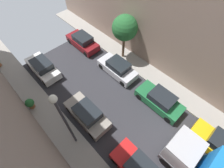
{
  "coord_description": "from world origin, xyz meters",
  "views": [
    {
      "loc": [
        -5.37,
        0.58,
        12.97
      ],
      "look_at": [
        1.03,
        7.24,
        0.5
      ],
      "focal_mm": 26.2,
      "sensor_mm": 36.0,
      "label": 1
    }
  ],
  "objects_px": {
    "parked_car_left_5": "(43,67)",
    "parked_car_right_3": "(117,68)",
    "parked_car_right_1": "(220,146)",
    "parked_car_right_2": "(160,100)",
    "parked_car_left_4": "(87,114)",
    "lamp_post": "(63,118)",
    "potted_plant_2": "(30,103)",
    "street_tree_1": "(125,28)",
    "parked_car_right_4": "(83,42)"
  },
  "relations": [
    {
      "from": "potted_plant_2",
      "to": "parked_car_right_2",
      "type": "bearing_deg",
      "value": -42.14
    },
    {
      "from": "parked_car_right_2",
      "to": "parked_car_right_4",
      "type": "relative_size",
      "value": 1.0
    },
    {
      "from": "street_tree_1",
      "to": "parked_car_right_4",
      "type": "bearing_deg",
      "value": 115.21
    },
    {
      "from": "parked_car_left_4",
      "to": "potted_plant_2",
      "type": "bearing_deg",
      "value": 124.85
    },
    {
      "from": "lamp_post",
      "to": "parked_car_right_3",
      "type": "bearing_deg",
      "value": 20.63
    },
    {
      "from": "parked_car_right_1",
      "to": "lamp_post",
      "type": "bearing_deg",
      "value": 133.0
    },
    {
      "from": "parked_car_right_4",
      "to": "street_tree_1",
      "type": "xyz_separation_m",
      "value": [
        2.1,
        -4.46,
        3.0
      ]
    },
    {
      "from": "parked_car_right_1",
      "to": "parked_car_right_4",
      "type": "xyz_separation_m",
      "value": [
        0.0,
        16.28,
        0.0
      ]
    },
    {
      "from": "parked_car_left_5",
      "to": "parked_car_right_3",
      "type": "bearing_deg",
      "value": -44.46
    },
    {
      "from": "parked_car_left_5",
      "to": "parked_car_right_2",
      "type": "xyz_separation_m",
      "value": [
        5.4,
        -10.51,
        0.0
      ]
    },
    {
      "from": "parked_car_right_1",
      "to": "lamp_post",
      "type": "relative_size",
      "value": 0.66
    },
    {
      "from": "parked_car_right_3",
      "to": "parked_car_right_1",
      "type": "bearing_deg",
      "value": -90.0
    },
    {
      "from": "parked_car_right_4",
      "to": "potted_plant_2",
      "type": "relative_size",
      "value": 3.98
    },
    {
      "from": "parked_car_right_2",
      "to": "potted_plant_2",
      "type": "distance_m",
      "value": 11.21
    },
    {
      "from": "parked_car_right_4",
      "to": "street_tree_1",
      "type": "relative_size",
      "value": 0.87
    },
    {
      "from": "parked_car_left_4",
      "to": "parked_car_left_5",
      "type": "bearing_deg",
      "value": 90.0
    },
    {
      "from": "parked_car_right_4",
      "to": "lamp_post",
      "type": "distance_m",
      "value": 11.72
    },
    {
      "from": "parked_car_left_4",
      "to": "parked_car_right_3",
      "type": "relative_size",
      "value": 1.0
    },
    {
      "from": "parked_car_right_3",
      "to": "parked_car_right_4",
      "type": "bearing_deg",
      "value": 90.0
    },
    {
      "from": "parked_car_left_4",
      "to": "parked_car_right_1",
      "type": "bearing_deg",
      "value": -58.19
    },
    {
      "from": "parked_car_left_4",
      "to": "parked_car_right_4",
      "type": "distance_m",
      "value": 9.31
    },
    {
      "from": "parked_car_left_4",
      "to": "street_tree_1",
      "type": "relative_size",
      "value": 0.87
    },
    {
      "from": "parked_car_left_5",
      "to": "parked_car_right_2",
      "type": "height_order",
      "value": "same"
    },
    {
      "from": "parked_car_right_2",
      "to": "parked_car_right_4",
      "type": "height_order",
      "value": "same"
    },
    {
      "from": "parked_car_right_1",
      "to": "parked_car_right_2",
      "type": "bearing_deg",
      "value": 90.0
    },
    {
      "from": "parked_car_right_1",
      "to": "potted_plant_2",
      "type": "distance_m",
      "value": 15.33
    },
    {
      "from": "parked_car_right_2",
      "to": "parked_car_right_3",
      "type": "distance_m",
      "value": 5.21
    },
    {
      "from": "parked_car_left_5",
      "to": "parked_car_right_1",
      "type": "xyz_separation_m",
      "value": [
        5.4,
        -15.88,
        0.0
      ]
    },
    {
      "from": "parked_car_right_1",
      "to": "lamp_post",
      "type": "distance_m",
      "value": 11.28
    },
    {
      "from": "parked_car_left_4",
      "to": "lamp_post",
      "type": "xyz_separation_m",
      "value": [
        -1.9,
        -0.88,
        3.55
      ]
    },
    {
      "from": "parked_car_right_1",
      "to": "parked_car_right_3",
      "type": "relative_size",
      "value": 1.0
    },
    {
      "from": "parked_car_left_5",
      "to": "parked_car_right_4",
      "type": "xyz_separation_m",
      "value": [
        5.4,
        0.41,
        0.0
      ]
    },
    {
      "from": "parked_car_left_4",
      "to": "parked_car_right_2",
      "type": "height_order",
      "value": "same"
    },
    {
      "from": "parked_car_right_3",
      "to": "street_tree_1",
      "type": "height_order",
      "value": "street_tree_1"
    },
    {
      "from": "lamp_post",
      "to": "potted_plant_2",
      "type": "bearing_deg",
      "value": 101.29
    },
    {
      "from": "parked_car_right_4",
      "to": "street_tree_1",
      "type": "height_order",
      "value": "street_tree_1"
    },
    {
      "from": "parked_car_right_3",
      "to": "street_tree_1",
      "type": "xyz_separation_m",
      "value": [
        2.1,
        1.24,
        3.0
      ]
    },
    {
      "from": "parked_car_left_4",
      "to": "parked_car_right_3",
      "type": "height_order",
      "value": "same"
    },
    {
      "from": "parked_car_left_4",
      "to": "lamp_post",
      "type": "height_order",
      "value": "lamp_post"
    },
    {
      "from": "lamp_post",
      "to": "street_tree_1",
      "type": "bearing_deg",
      "value": 23.01
    },
    {
      "from": "parked_car_right_2",
      "to": "potted_plant_2",
      "type": "bearing_deg",
      "value": 137.86
    },
    {
      "from": "parked_car_right_3",
      "to": "potted_plant_2",
      "type": "distance_m",
      "value": 8.62
    },
    {
      "from": "parked_car_right_1",
      "to": "potted_plant_2",
      "type": "xyz_separation_m",
      "value": [
        -8.31,
        12.88,
        0.02
      ]
    },
    {
      "from": "street_tree_1",
      "to": "potted_plant_2",
      "type": "height_order",
      "value": "street_tree_1"
    },
    {
      "from": "parked_car_right_1",
      "to": "potted_plant_2",
      "type": "bearing_deg",
      "value": 122.82
    },
    {
      "from": "parked_car_left_4",
      "to": "street_tree_1",
      "type": "xyz_separation_m",
      "value": [
        7.5,
        3.11,
        3.0
      ]
    },
    {
      "from": "parked_car_right_1",
      "to": "parked_car_right_2",
      "type": "xyz_separation_m",
      "value": [
        0.0,
        5.37,
        0.0
      ]
    },
    {
      "from": "parked_car_right_4",
      "to": "parked_car_right_3",
      "type": "bearing_deg",
      "value": -90.0
    },
    {
      "from": "street_tree_1",
      "to": "potted_plant_2",
      "type": "bearing_deg",
      "value": 174.16
    },
    {
      "from": "parked_car_left_5",
      "to": "street_tree_1",
      "type": "bearing_deg",
      "value": -28.4
    }
  ]
}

